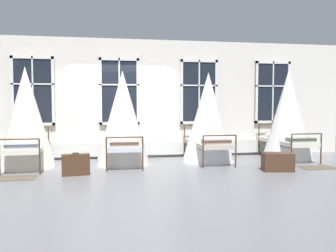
% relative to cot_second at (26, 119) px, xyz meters
% --- Properties ---
extents(ground, '(24.01, 24.01, 0.00)m').
position_rel_cot_second_xyz_m(ground, '(2.19, 0.02, -1.12)').
color(ground, slate).
extents(back_wall_with_windows, '(13.01, 0.10, 3.20)m').
position_rel_cot_second_xyz_m(back_wall_with_windows, '(2.19, 1.19, 0.47)').
color(back_wall_with_windows, silver).
rests_on(back_wall_with_windows, ground).
extents(window_bank, '(9.86, 0.10, 2.61)m').
position_rel_cot_second_xyz_m(window_bank, '(2.19, 1.07, -0.14)').
color(window_bank, black).
rests_on(window_bank, ground).
extents(cot_second, '(1.30, 1.86, 2.32)m').
position_rel_cot_second_xyz_m(cot_second, '(0.00, 0.00, 0.00)').
color(cot_second, '#4C3323').
rests_on(cot_second, ground).
extents(cot_third, '(1.30, 1.86, 2.26)m').
position_rel_cot_second_xyz_m(cot_third, '(2.20, 0.02, -0.03)').
color(cot_third, '#4C3323').
rests_on(cot_third, ground).
extents(cot_fourth, '(1.30, 1.84, 2.25)m').
position_rel_cot_second_xyz_m(cot_fourth, '(4.34, 0.06, -0.03)').
color(cot_fourth, '#4C3323').
rests_on(cot_fourth, ground).
extents(cot_fifth, '(1.30, 1.85, 2.36)m').
position_rel_cot_second_xyz_m(cot_fifth, '(6.53, 0.08, 0.02)').
color(cot_fifth, '#4C3323').
rests_on(cot_fifth, ground).
extents(rug_second, '(0.82, 0.58, 0.01)m').
position_rel_cot_second_xyz_m(rug_second, '(-0.01, -1.25, -1.12)').
color(rug_second, brown).
rests_on(rug_second, ground).
extents(rug_fifth, '(0.80, 0.56, 0.01)m').
position_rel_cot_second_xyz_m(rug_fifth, '(6.58, -1.25, -1.12)').
color(rug_fifth, brown).
rests_on(rug_fifth, ground).
extents(suitcase_dark, '(0.58, 0.28, 0.47)m').
position_rel_cot_second_xyz_m(suitcase_dark, '(1.16, -1.13, -0.90)').
color(suitcase_dark, '#472D1E').
rests_on(suitcase_dark, ground).
extents(travel_trunk, '(0.70, 0.51, 0.40)m').
position_rel_cot_second_xyz_m(travel_trunk, '(5.48, -1.44, -0.93)').
color(travel_trunk, '#472D1E').
rests_on(travel_trunk, ground).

